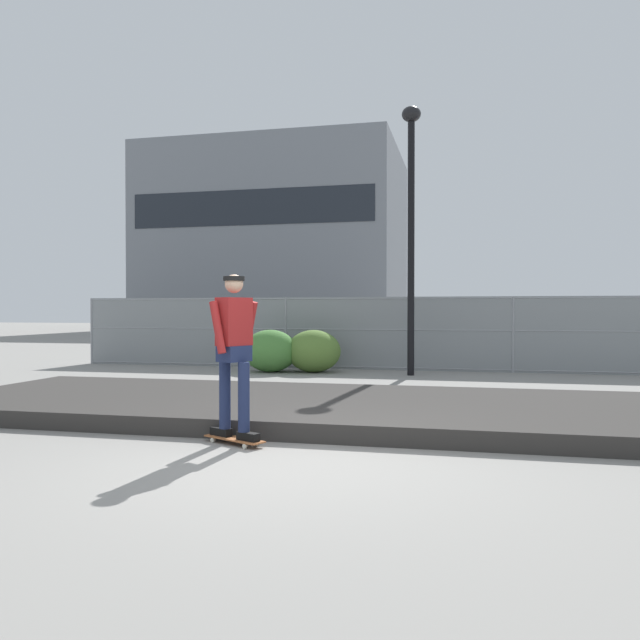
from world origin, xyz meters
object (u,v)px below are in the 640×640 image
at_px(street_lamp, 411,206).
at_px(parked_car_mid, 448,334).
at_px(parked_car_near, 267,332).
at_px(shrub_center, 314,351).
at_px(shrub_left, 270,351).
at_px(skateboard, 234,439).
at_px(skater, 234,344).

height_order(street_lamp, parked_car_mid, street_lamp).
bearing_deg(parked_car_mid, parked_car_near, 179.00).
distance_m(parked_car_near, shrub_center, 4.12).
relative_size(street_lamp, shrub_left, 4.64).
distance_m(parked_car_mid, shrub_center, 4.56).
bearing_deg(street_lamp, skateboard, -99.22).
bearing_deg(shrub_center, parked_car_mid, 46.72).
xyz_separation_m(skateboard, skater, (0.00, 0.00, 1.07)).
bearing_deg(parked_car_mid, shrub_left, -140.03).
xyz_separation_m(skater, shrub_center, (-1.07, 8.15, -0.61)).
bearing_deg(skateboard, shrub_left, 104.88).
distance_m(skateboard, shrub_center, 8.24).
bearing_deg(skateboard, parked_car_mid, 79.88).
bearing_deg(street_lamp, shrub_left, -179.92).
distance_m(skateboard, street_lamp, 8.96).
height_order(street_lamp, shrub_left, street_lamp).
height_order(shrub_left, shrub_center, shrub_left).
bearing_deg(parked_car_near, skater, -73.79).
distance_m(skater, shrub_center, 8.25).
bearing_deg(street_lamp, skater, -99.22).
relative_size(skater, parked_car_near, 0.41).
bearing_deg(parked_car_near, street_lamp, -37.57).
bearing_deg(street_lamp, parked_car_near, 142.43).
bearing_deg(shrub_left, skater, -75.12).
distance_m(parked_car_near, parked_car_mid, 5.41).
bearing_deg(skater, skateboard, -90.00).
bearing_deg(skater, street_lamp, 80.78).
height_order(skateboard, street_lamp, street_lamp).
bearing_deg(parked_car_mid, skateboard, -100.12).
bearing_deg(skateboard, parked_car_near, 106.21).
height_order(skater, street_lamp, street_lamp).
distance_m(shrub_left, shrub_center, 1.06).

